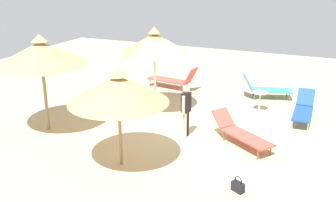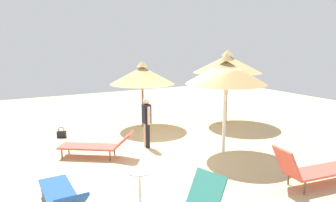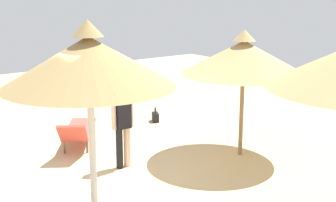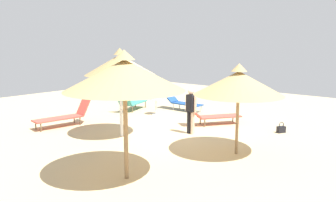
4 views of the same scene
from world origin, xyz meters
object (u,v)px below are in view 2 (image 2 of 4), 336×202
Objects in this scene: parasol_umbrella_center at (226,72)px; parasol_umbrella_far_right at (227,64)px; person_standing_near_left at (147,119)px; handbag at (62,134)px; side_table_round at (140,181)px; lounge_chair_edge at (313,169)px; parasol_umbrella_far_left at (142,75)px; lounge_chair_front at (98,145)px; lounge_chair_near_right at (62,195)px.

parasol_umbrella_center is 3.60m from parasol_umbrella_far_right.
person_standing_near_left is at bearing -73.72° from parasol_umbrella_far_right.
handbag is 5.38m from side_table_round.
parasol_umbrella_center reaches higher than side_table_round.
handbag is (-6.54, -4.26, -0.29)m from lounge_chair_edge.
lounge_chair_edge reaches higher than handbag.
parasol_umbrella_far_left is 3.37m from parasol_umbrella_far_right.
handbag is (-1.12, -6.20, -2.25)m from parasol_umbrella_far_right.
parasol_umbrella_far_left is 6.01m from side_table_round.
parasol_umbrella_far_left is 3.79m from lounge_chair_front.
lounge_chair_near_right is at bearing -37.98° from parasol_umbrella_far_left.
parasol_umbrella_center is 4.27× the size of side_table_round.
handbag is at bearing -167.26° from lounge_chair_front.
lounge_chair_near_right is at bearing -60.90° from parasol_umbrella_far_right.
lounge_chair_front is 5.35× the size of handbag.
parasol_umbrella_center is 1.44× the size of lounge_chair_front.
person_standing_near_left is 2.29× the size of side_table_round.
parasol_umbrella_far_left is 2.65m from person_standing_near_left.
parasol_umbrella_center is 4.08m from side_table_round.
lounge_chair_edge is (2.67, 0.39, -1.96)m from parasol_umbrella_center.
side_table_round is at bearing 79.59° from lounge_chair_near_right.
handbag is at bearing -137.19° from person_standing_near_left.
parasol_umbrella_center reaches higher than parasol_umbrella_far_left.
person_standing_near_left reaches higher than handbag.
side_table_round is (0.27, 1.46, 0.07)m from lounge_chair_near_right.
parasol_umbrella_far_right reaches higher than lounge_chair_front.
lounge_chair_front is 1.30× the size of person_standing_near_left.
lounge_chair_near_right is 5.33× the size of handbag.
person_standing_near_left is (-0.13, 1.59, 0.52)m from lounge_chair_front.
parasol_umbrella_center is 2.77m from person_standing_near_left.
person_standing_near_left is 3.43m from side_table_round.
handbag is (-5.07, 0.89, -0.27)m from lounge_chair_near_right.
parasol_umbrella_far_left is at bearing -108.36° from parasol_umbrella_far_right.
lounge_chair_front is 1.00× the size of lounge_chair_near_right.
person_standing_near_left is at bearing -153.35° from lounge_chair_edge.
handbag is (-2.31, -2.14, -0.75)m from person_standing_near_left.
lounge_chair_edge reaches higher than lounge_chair_near_right.
parasol_umbrella_center is 1.86× the size of person_standing_near_left.
side_table_round is (5.34, 0.57, 0.33)m from handbag.
lounge_chair_front reaches higher than side_table_round.
parasol_umbrella_center is at bearing 12.70° from parasol_umbrella_far_left.
parasol_umbrella_center is at bearing 47.93° from person_standing_near_left.
handbag is at bearing -135.01° from parasol_umbrella_center.
person_standing_near_left is (-4.23, -2.12, 0.47)m from lounge_chair_edge.
side_table_round is (2.89, 0.02, 0.10)m from lounge_chair_front.
parasol_umbrella_far_left reaches higher than lounge_chair_edge.
person_standing_near_left is at bearing 94.83° from lounge_chair_front.
parasol_umbrella_far_right is 8.35m from lounge_chair_near_right.
lounge_chair_near_right is at bearing -75.96° from parasol_umbrella_center.
parasol_umbrella_far_right is 4.49m from person_standing_near_left.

